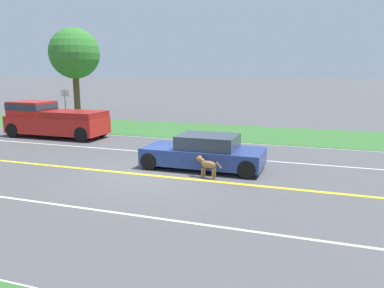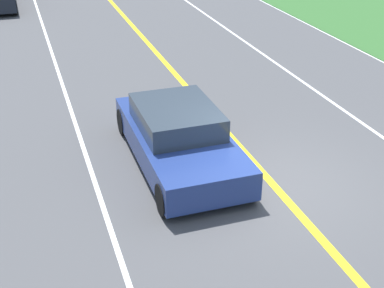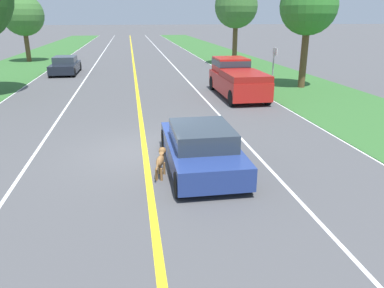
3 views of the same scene
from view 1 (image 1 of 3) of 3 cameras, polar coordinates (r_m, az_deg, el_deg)
The scene contains 11 objects.
ground_plane at distance 13.24m, azimuth -6.44°, elevation -4.76°, with size 400.00×400.00×0.00m, color #4C4C4F.
centre_divider_line at distance 13.24m, azimuth -6.44°, elevation -4.75°, with size 0.18×160.00×0.01m, color yellow.
lane_edge_line_right at distance 19.62m, azimuth 2.36°, elevation 0.49°, with size 0.14×160.00×0.01m, color white.
lane_dash_same_dir at distance 16.36m, azimuth -1.17°, elevation -1.62°, with size 0.10×160.00×0.01m, color white.
lane_dash_oncoming at distance 10.35m, azimuth -14.90°, elevation -9.61°, with size 0.10×160.00×0.01m, color white.
grass_verge_right at distance 22.46m, azimuth 4.57°, elevation 1.84°, with size 6.00×160.00×0.03m, color #33662D.
ego_car at distance 13.96m, azimuth 1.90°, elevation -1.31°, with size 1.94×4.45×1.28m.
dog at distance 12.75m, azimuth 2.22°, elevation -3.10°, with size 0.40×1.05×0.76m.
pickup_truck at distance 22.09m, azimuth -20.46°, elevation 3.55°, with size 2.05×5.57×1.94m.
roadside_tree_right_near at distance 26.68m, azimuth -17.48°, elevation 12.95°, with size 3.33×3.33×6.43m.
street_sign at distance 24.57m, azimuth -18.70°, elevation 5.77°, with size 0.11×0.64×2.52m.
Camera 1 is at (-11.48, -5.53, 3.58)m, focal length 35.00 mm.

